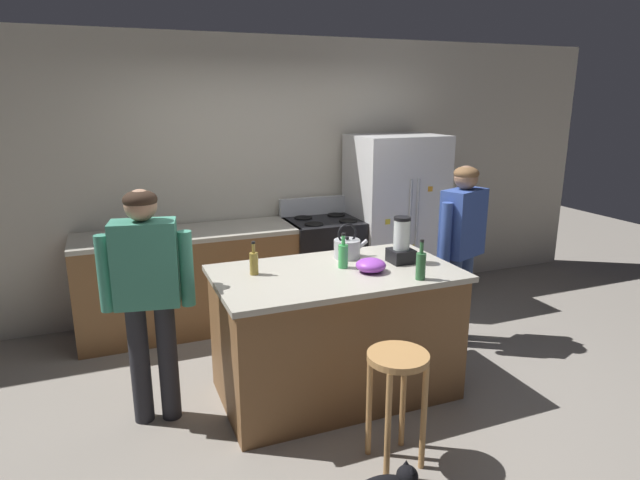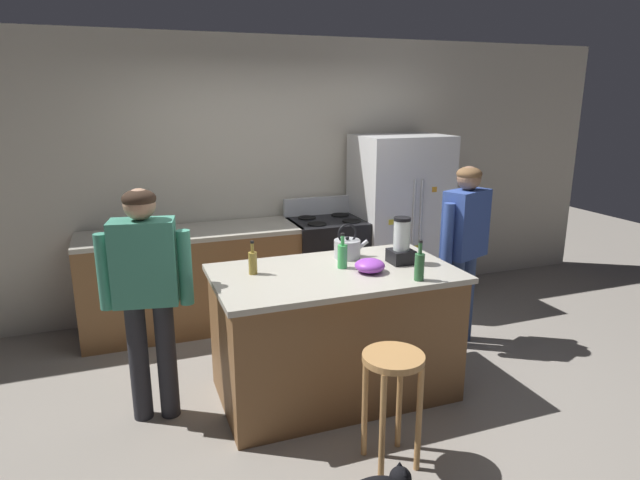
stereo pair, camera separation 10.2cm
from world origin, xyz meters
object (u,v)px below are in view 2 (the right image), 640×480
at_px(refrigerator, 399,221).
at_px(mixing_bowl, 370,266).
at_px(bar_stool, 393,380).
at_px(tea_kettle, 347,248).
at_px(person_by_sink_right, 465,239).
at_px(blender_appliance, 401,244).
at_px(stove_range, 329,264).
at_px(bottle_vinegar, 253,262).
at_px(kitchen_island, 334,332).
at_px(bottle_olive_oil, 419,266).
at_px(person_by_island_left, 146,284).
at_px(bottle_soda, 342,255).

height_order(refrigerator, mixing_bowl, refrigerator).
relative_size(bar_stool, tea_kettle, 2.56).
bearing_deg(bar_stool, person_by_sink_right, 43.31).
distance_m(blender_appliance, tea_kettle, 0.41).
distance_m(stove_range, bar_stool, 2.45).
relative_size(stove_range, bottle_vinegar, 4.76).
xyz_separation_m(kitchen_island, bar_stool, (0.01, -0.87, 0.07)).
bearing_deg(tea_kettle, bottle_olive_oil, -69.12).
height_order(kitchen_island, refrigerator, refrigerator).
bearing_deg(bottle_olive_oil, refrigerator, 65.20).
bearing_deg(stove_range, blender_appliance, -90.80).
xyz_separation_m(kitchen_island, person_by_island_left, (-1.26, 0.12, 0.48)).
distance_m(refrigerator, bar_stool, 2.73).
bearing_deg(kitchen_island, bottle_vinegar, 166.18).
xyz_separation_m(kitchen_island, blender_appliance, (0.53, 0.01, 0.61)).
height_order(kitchen_island, stove_range, stove_range).
xyz_separation_m(refrigerator, bottle_vinegar, (-1.88, -1.36, 0.15)).
distance_m(kitchen_island, bottle_soda, 0.57).
relative_size(blender_appliance, bottle_vinegar, 1.46).
distance_m(bar_stool, mixing_bowl, 0.90).
bearing_deg(kitchen_island, person_by_sink_right, 16.05).
relative_size(person_by_sink_right, blender_appliance, 4.58).
bearing_deg(kitchen_island, refrigerator, 48.63).
height_order(person_by_island_left, bottle_vinegar, person_by_island_left).
distance_m(bar_stool, bottle_soda, 1.04).
relative_size(person_by_sink_right, tea_kettle, 5.72).
bearing_deg(person_by_island_left, blender_appliance, -3.74).
distance_m(bar_stool, tea_kettle, 1.25).
bearing_deg(person_by_sink_right, person_by_island_left, -174.21).
height_order(bottle_vinegar, bottle_olive_oil, bottle_olive_oil).
bearing_deg(bottle_vinegar, kitchen_island, -13.82).
xyz_separation_m(person_by_sink_right, bottle_vinegar, (-1.90, -0.25, 0.08)).
height_order(bar_stool, tea_kettle, tea_kettle).
distance_m(refrigerator, stove_range, 0.87).
bearing_deg(person_by_sink_right, kitchen_island, -163.95).
relative_size(bottle_olive_oil, mixing_bowl, 1.30).
bearing_deg(refrigerator, bottle_soda, -130.56).
bearing_deg(mixing_bowl, bottle_soda, 132.13).
distance_m(person_by_sink_right, tea_kettle, 1.15).
xyz_separation_m(bar_stool, mixing_bowl, (0.20, 0.76, 0.44)).
relative_size(bottle_soda, bottle_vinegar, 1.08).
distance_m(bottle_soda, bottle_olive_oil, 0.57).
xyz_separation_m(stove_range, blender_appliance, (-0.02, -1.52, 0.60)).
relative_size(bottle_soda, bottle_olive_oil, 0.93).
bearing_deg(person_by_island_left, tea_kettle, 5.45).
bearing_deg(tea_kettle, kitchen_island, -128.23).
height_order(person_by_island_left, blender_appliance, person_by_island_left).
distance_m(bottle_olive_oil, tea_kettle, 0.69).
bearing_deg(bottle_soda, stove_range, 72.34).
relative_size(kitchen_island, stove_range, 1.52).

